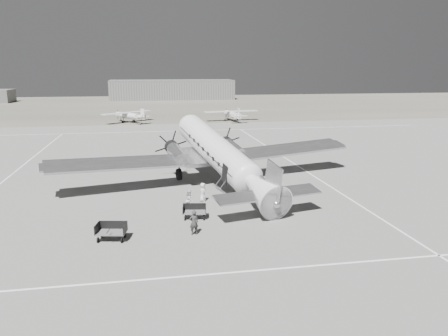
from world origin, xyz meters
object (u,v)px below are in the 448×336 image
(light_plane_left, at_px, (129,117))
(light_plane_right, at_px, (232,115))
(ground_crew, at_px, (194,223))
(dc3_airliner, at_px, (220,156))
(hangar_main, at_px, (172,90))
(baggage_cart_near, at_px, (194,212))
(baggage_cart_far, at_px, (111,232))
(passenger, at_px, (203,192))
(ramp_agent, at_px, (190,200))

(light_plane_left, height_order, light_plane_right, light_plane_left)
(light_plane_right, distance_m, ground_crew, 62.49)
(dc3_airliner, distance_m, light_plane_left, 51.52)
(hangar_main, distance_m, baggage_cart_near, 125.34)
(hangar_main, xyz_separation_m, ground_crew, (-6.56, -128.25, -2.48))
(hangar_main, height_order, ground_crew, hangar_main)
(baggage_cart_far, xyz_separation_m, passenger, (6.70, 7.09, 0.23))
(baggage_cart_far, distance_m, passenger, 9.76)
(light_plane_left, height_order, ground_crew, light_plane_left)
(dc3_airliner, bearing_deg, passenger, -130.37)
(baggage_cart_near, bearing_deg, passenger, 82.34)
(light_plane_right, bearing_deg, light_plane_left, 170.43)
(hangar_main, bearing_deg, light_plane_right, -83.28)
(hangar_main, xyz_separation_m, baggage_cart_far, (-11.75, -128.27, -2.75))
(hangar_main, height_order, light_plane_right, hangar_main)
(baggage_cart_far, relative_size, ramp_agent, 1.22)
(dc3_airliner, xyz_separation_m, ground_crew, (-3.64, -11.26, -2.04))
(baggage_cart_far, height_order, passenger, passenger)
(light_plane_right, relative_size, ground_crew, 6.90)
(baggage_cart_near, distance_m, ground_crew, 3.13)
(dc3_airliner, distance_m, baggage_cart_far, 14.52)
(dc3_airliner, xyz_separation_m, light_plane_left, (-9.72, 50.56, -1.69))
(ramp_agent, distance_m, passenger, 2.36)
(light_plane_right, xyz_separation_m, ramp_agent, (-14.27, -55.71, -0.38))
(dc3_airliner, distance_m, passenger, 5.15)
(baggage_cart_near, relative_size, ramp_agent, 1.11)
(baggage_cart_far, height_order, ramp_agent, ramp_agent)
(hangar_main, height_order, dc3_airliner, hangar_main)
(baggage_cart_far, xyz_separation_m, ramp_agent, (5.43, 5.10, 0.25))
(passenger, bearing_deg, ramp_agent, 163.75)
(light_plane_left, height_order, ramp_agent, light_plane_left)
(light_plane_left, xyz_separation_m, ground_crew, (6.08, -61.82, -0.36))
(light_plane_left, relative_size, ground_crew, 6.93)
(dc3_airliner, bearing_deg, light_plane_right, 64.25)
(baggage_cart_near, distance_m, baggage_cart_far, 6.39)
(baggage_cart_near, distance_m, ramp_agent, 2.01)
(ramp_agent, height_order, passenger, ramp_agent)
(baggage_cart_near, distance_m, passenger, 4.14)
(ramp_agent, bearing_deg, baggage_cart_far, 145.19)
(ground_crew, xyz_separation_m, ramp_agent, (0.24, 5.07, -0.03))
(dc3_airliner, height_order, baggage_cart_near, dc3_airliner)
(hangar_main, bearing_deg, dc3_airliner, -91.43)
(baggage_cart_near, bearing_deg, ramp_agent, 102.28)
(hangar_main, relative_size, ground_crew, 25.66)
(ground_crew, xyz_separation_m, passenger, (1.50, 7.07, -0.05))
(light_plane_left, height_order, baggage_cart_near, light_plane_left)
(light_plane_right, bearing_deg, ramp_agent, -111.04)
(baggage_cart_far, bearing_deg, light_plane_right, 82.75)
(light_plane_right, bearing_deg, hangar_main, 90.05)
(dc3_airliner, height_order, light_plane_right, dc3_airliner)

